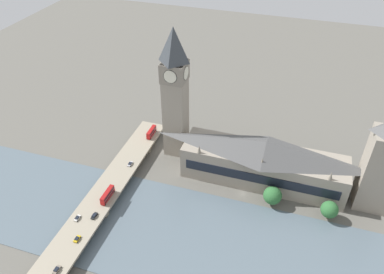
# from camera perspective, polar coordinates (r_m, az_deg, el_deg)

# --- Properties ---
(ground_plane) EXTENTS (600.00, 600.00, 0.00)m
(ground_plane) POSITION_cam_1_polar(r_m,az_deg,el_deg) (212.63, 7.65, -8.59)
(ground_plane) COLOR #605E56
(river_water) EXTENTS (63.39, 360.00, 0.30)m
(river_water) POSITION_cam_1_polar(r_m,az_deg,el_deg) (188.00, 5.21, -16.42)
(river_water) COLOR slate
(river_water) RESTS_ON ground_plane
(parliament_hall) EXTENTS (23.93, 91.04, 27.86)m
(parliament_hall) POSITION_cam_1_polar(r_m,az_deg,el_deg) (213.60, 10.86, -3.70)
(parliament_hall) COLOR gray
(parliament_hall) RESTS_ON ground_plane
(clock_tower) EXTENTS (13.87, 13.87, 81.29)m
(clock_tower) POSITION_cam_1_polar(r_m,az_deg,el_deg) (215.37, -2.60, 6.95)
(clock_tower) COLOR gray
(clock_tower) RESTS_ON ground_plane
(victoria_tower) EXTENTS (16.30, 16.30, 57.59)m
(victoria_tower) POSITION_cam_1_polar(r_m,az_deg,el_deg) (210.56, 26.89, -3.81)
(victoria_tower) COLOR gray
(victoria_tower) RESTS_ON ground_plane
(road_bridge) EXTENTS (158.77, 16.37, 5.52)m
(road_bridge) POSITION_cam_1_polar(r_m,az_deg,el_deg) (204.11, -14.58, -10.34)
(road_bridge) COLOR gray
(road_bridge) RESTS_ON ground_plane
(double_decker_bus_lead) EXTENTS (11.19, 2.48, 4.72)m
(double_decker_bus_lead) POSITION_cam_1_polar(r_m,az_deg,el_deg) (243.07, -6.21, 0.78)
(double_decker_bus_lead) COLOR red
(double_decker_bus_lead) RESTS_ON road_bridge
(double_decker_bus_rear) EXTENTS (11.74, 2.47, 4.68)m
(double_decker_bus_rear) POSITION_cam_1_polar(r_m,az_deg,el_deg) (203.93, -12.77, -8.57)
(double_decker_bus_rear) COLOR red
(double_decker_bus_rear) RESTS_ON road_bridge
(car_northbound_lead) EXTENTS (4.35, 1.90, 1.26)m
(car_northbound_lead) POSITION_cam_1_polar(r_m,az_deg,el_deg) (223.01, -9.42, -4.05)
(car_northbound_lead) COLOR silver
(car_northbound_lead) RESTS_ON road_bridge
(car_northbound_mid) EXTENTS (4.44, 1.86, 1.54)m
(car_northbound_mid) POSITION_cam_1_polar(r_m,az_deg,el_deg) (182.78, -19.92, -18.47)
(car_northbound_mid) COLOR slate
(car_northbound_mid) RESTS_ON road_bridge
(car_northbound_tail) EXTENTS (4.47, 1.82, 1.49)m
(car_northbound_tail) POSITION_cam_1_polar(r_m,az_deg,el_deg) (197.87, -14.68, -11.53)
(car_northbound_tail) COLOR black
(car_northbound_tail) RESTS_ON road_bridge
(car_southbound_lead) EXTENTS (4.04, 1.93, 1.30)m
(car_southbound_lead) POSITION_cam_1_polar(r_m,az_deg,el_deg) (190.58, -17.11, -14.62)
(car_southbound_lead) COLOR gold
(car_southbound_lead) RESTS_ON road_bridge
(car_southbound_mid) EXTENTS (4.12, 1.81, 1.32)m
(car_southbound_mid) POSITION_cam_1_polar(r_m,az_deg,el_deg) (199.20, -17.08, -11.72)
(car_southbound_mid) COLOR silver
(car_southbound_mid) RESTS_ON road_bridge
(tree_embankment_near) EXTENTS (9.87, 9.87, 11.62)m
(tree_embankment_near) POSITION_cam_1_polar(r_m,az_deg,el_deg) (205.11, 12.17, -8.70)
(tree_embankment_near) COLOR brown
(tree_embankment_near) RESTS_ON ground_plane
(tree_embankment_mid) EXTENTS (6.89, 6.89, 9.64)m
(tree_embankment_mid) POSITION_cam_1_polar(r_m,az_deg,el_deg) (205.84, 12.29, -8.72)
(tree_embankment_mid) COLOR brown
(tree_embankment_mid) RESTS_ON ground_plane
(tree_embankment_far) EXTENTS (8.96, 8.96, 11.24)m
(tree_embankment_far) POSITION_cam_1_polar(r_m,az_deg,el_deg) (206.01, 20.22, -10.33)
(tree_embankment_far) COLOR brown
(tree_embankment_far) RESTS_ON ground_plane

